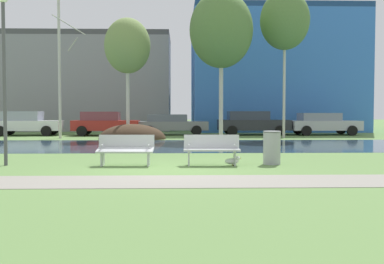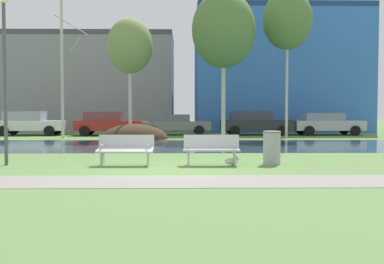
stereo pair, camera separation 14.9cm
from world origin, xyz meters
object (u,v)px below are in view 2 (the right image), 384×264
object	(u,v)px
streetlamp	(4,49)
parked_hatch_third_grey	(174,124)
parked_van_nearest_white	(29,123)
parked_wagon_fourth_dark	(255,123)
parked_suv_fifth_silver	(326,123)
bench_left	(125,149)
seagull	(232,161)
bench_right	(211,149)
parked_sedan_second_red	(107,123)
trash_bin	(272,147)

from	to	relation	value
streetlamp	parked_hatch_third_grey	distance (m)	17.26
parked_van_nearest_white	parked_wagon_fourth_dark	world-z (taller)	parked_wagon_fourth_dark
parked_suv_fifth_silver	streetlamp	bearing A→B (deg)	-131.52
bench_left	parked_van_nearest_white	xyz separation A→B (m)	(-8.23, 16.25, 0.33)
bench_left	streetlamp	xyz separation A→B (m)	(-3.43, 0.13, 2.85)
seagull	parked_van_nearest_white	xyz separation A→B (m)	(-11.28, 16.33, 0.67)
bench_right	parked_hatch_third_grey	bearing A→B (deg)	94.96
parked_sedan_second_red	parked_hatch_third_grey	bearing A→B (deg)	7.00
bench_left	parked_suv_fifth_silver	distance (m)	19.49
bench_left	parked_van_nearest_white	size ratio (longest dim) A/B	0.38
trash_bin	parked_wagon_fourth_dark	size ratio (longest dim) A/B	0.21
parked_van_nearest_white	parked_suv_fifth_silver	size ratio (longest dim) A/B	0.96
parked_sedan_second_red	parked_suv_fifth_silver	world-z (taller)	parked_sedan_second_red
streetlamp	parked_sedan_second_red	size ratio (longest dim) A/B	1.17
parked_sedan_second_red	parked_suv_fifth_silver	xyz separation A→B (m)	(14.03, 0.14, -0.03)
parked_suv_fifth_silver	parked_wagon_fourth_dark	bearing A→B (deg)	177.82
bench_left	trash_bin	distance (m)	4.23
parked_van_nearest_white	trash_bin	bearing A→B (deg)	-52.18
parked_hatch_third_grey	bench_right	bearing A→B (deg)	-85.04
parked_van_nearest_white	parked_sedan_second_red	distance (m)	5.02
bench_left	seagull	bearing A→B (deg)	-1.51
parked_wagon_fourth_dark	parked_hatch_third_grey	bearing A→B (deg)	177.71
bench_left	streetlamp	world-z (taller)	streetlamp
bench_right	streetlamp	bearing A→B (deg)	178.76
bench_right	parked_sedan_second_red	xyz separation A→B (m)	(-5.67, 16.08, 0.32)
streetlamp	seagull	bearing A→B (deg)	-1.84
trash_bin	seagull	world-z (taller)	trash_bin
bench_left	bench_right	distance (m)	2.46
bench_left	parked_suv_fifth_silver	xyz separation A→B (m)	(10.81, 16.22, 0.29)
bench_right	streetlamp	xyz separation A→B (m)	(-5.89, 0.13, 2.85)
parked_sedan_second_red	parked_suv_fifth_silver	distance (m)	14.03
bench_right	parked_van_nearest_white	bearing A→B (deg)	123.33
seagull	parked_sedan_second_red	xyz separation A→B (m)	(-6.27, 16.16, 0.66)
bench_right	seagull	distance (m)	0.69
parked_hatch_third_grey	trash_bin	bearing A→B (deg)	-78.91
parked_van_nearest_white	parked_wagon_fourth_dark	xyz separation A→B (m)	(14.47, 0.14, 0.01)
parked_hatch_third_grey	parked_van_nearest_white	bearing A→B (deg)	-177.86
parked_van_nearest_white	parked_wagon_fourth_dark	distance (m)	14.47
bench_right	seagull	world-z (taller)	bench_right
parked_wagon_fourth_dark	parked_suv_fifth_silver	bearing A→B (deg)	-2.18
streetlamp	bench_right	bearing A→B (deg)	-1.24
bench_left	streetlamp	size ratio (longest dim) A/B	0.33
bench_left	seagull	distance (m)	3.07
bench_left	parked_hatch_third_grey	size ratio (longest dim) A/B	0.36
parked_wagon_fourth_dark	parked_sedan_second_red	bearing A→B (deg)	-178.12
parked_van_nearest_white	parked_hatch_third_grey	world-z (taller)	parked_van_nearest_white
streetlamp	parked_sedan_second_red	bearing A→B (deg)	89.22
trash_bin	parked_hatch_third_grey	xyz separation A→B (m)	(-3.21, 16.39, 0.22)
parked_suv_fifth_silver	parked_van_nearest_white	bearing A→B (deg)	179.89
trash_bin	streetlamp	distance (m)	8.16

